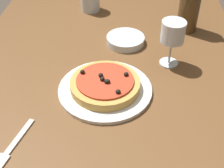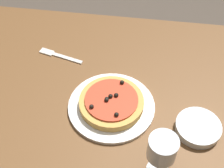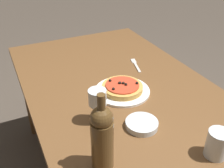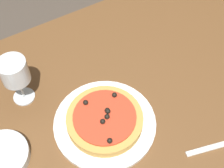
{
  "view_description": "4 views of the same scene",
  "coord_description": "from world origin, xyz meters",
  "px_view_note": "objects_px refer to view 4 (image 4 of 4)",
  "views": [
    {
      "loc": [
        0.67,
        0.09,
        1.32
      ],
      "look_at": [
        0.03,
        0.04,
        0.78
      ],
      "focal_mm": 50.0,
      "sensor_mm": 36.0,
      "label": 1
    },
    {
      "loc": [
        -0.1,
        0.6,
        1.51
      ],
      "look_at": [
        -0.01,
        -0.04,
        0.77
      ],
      "focal_mm": 50.0,
      "sensor_mm": 36.0,
      "label": 2
    },
    {
      "loc": [
        -0.97,
        0.52,
        1.43
      ],
      "look_at": [
        -0.0,
        0.06,
        0.77
      ],
      "focal_mm": 42.0,
      "sensor_mm": 36.0,
      "label": 3
    },
    {
      "loc": [
        -0.2,
        -0.34,
        1.46
      ],
      "look_at": [
        0.03,
        0.05,
        0.83
      ],
      "focal_mm": 50.0,
      "sensor_mm": 36.0,
      "label": 4
    }
  ],
  "objects_px": {
    "side_bowl": "(2,156)",
    "fork": "(221,145)",
    "pizza": "(105,119)",
    "dining_table": "(112,138)",
    "dinner_plate": "(105,123)",
    "wine_glass": "(14,73)"
  },
  "relations": [
    {
      "from": "side_bowl",
      "to": "pizza",
      "type": "bearing_deg",
      "value": -10.02
    },
    {
      "from": "pizza",
      "to": "fork",
      "type": "height_order",
      "value": "pizza"
    },
    {
      "from": "dining_table",
      "to": "fork",
      "type": "height_order",
      "value": "fork"
    },
    {
      "from": "dining_table",
      "to": "dinner_plate",
      "type": "distance_m",
      "value": 0.08
    },
    {
      "from": "pizza",
      "to": "fork",
      "type": "relative_size",
      "value": 1.19
    },
    {
      "from": "dining_table",
      "to": "dinner_plate",
      "type": "xyz_separation_m",
      "value": [
        -0.01,
        0.01,
        0.08
      ]
    },
    {
      "from": "pizza",
      "to": "dinner_plate",
      "type": "bearing_deg",
      "value": -124.75
    },
    {
      "from": "dinner_plate",
      "to": "side_bowl",
      "type": "distance_m",
      "value": 0.27
    },
    {
      "from": "side_bowl",
      "to": "dining_table",
      "type": "bearing_deg",
      "value": -12.16
    },
    {
      "from": "wine_glass",
      "to": "fork",
      "type": "height_order",
      "value": "wine_glass"
    },
    {
      "from": "pizza",
      "to": "side_bowl",
      "type": "xyz_separation_m",
      "value": [
        -0.27,
        0.05,
        -0.01
      ]
    },
    {
      "from": "wine_glass",
      "to": "pizza",
      "type": "bearing_deg",
      "value": -51.61
    },
    {
      "from": "pizza",
      "to": "dining_table",
      "type": "bearing_deg",
      "value": -44.58
    },
    {
      "from": "dinner_plate",
      "to": "wine_glass",
      "type": "distance_m",
      "value": 0.27
    },
    {
      "from": "pizza",
      "to": "wine_glass",
      "type": "height_order",
      "value": "wine_glass"
    },
    {
      "from": "pizza",
      "to": "wine_glass",
      "type": "relative_size",
      "value": 1.32
    },
    {
      "from": "pizza",
      "to": "wine_glass",
      "type": "distance_m",
      "value": 0.26
    },
    {
      "from": "dinner_plate",
      "to": "pizza",
      "type": "xyz_separation_m",
      "value": [
        0.0,
        0.0,
        0.02
      ]
    },
    {
      "from": "dinner_plate",
      "to": "fork",
      "type": "bearing_deg",
      "value": -42.25
    },
    {
      "from": "wine_glass",
      "to": "fork",
      "type": "xyz_separation_m",
      "value": [
        0.38,
        -0.4,
        -0.11
      ]
    },
    {
      "from": "fork",
      "to": "dining_table",
      "type": "bearing_deg",
      "value": 152.82
    },
    {
      "from": "side_bowl",
      "to": "fork",
      "type": "distance_m",
      "value": 0.55
    }
  ]
}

